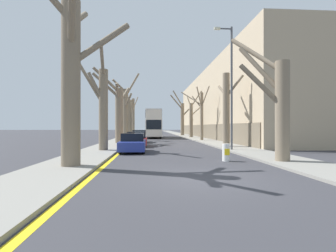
{
  "coord_description": "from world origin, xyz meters",
  "views": [
    {
      "loc": [
        -1.7,
        -9.18,
        1.81
      ],
      "look_at": [
        0.97,
        28.96,
        1.93
      ],
      "focal_mm": 28.0,
      "sensor_mm": 36.0,
      "label": 1
    }
  ],
  "objects_px": {
    "street_tree_left_3": "(126,111)",
    "street_tree_left_5": "(133,114)",
    "street_tree_right_0": "(278,103)",
    "lamp_post": "(230,83)",
    "street_tree_right_2": "(201,113)",
    "parked_car_0": "(133,143)",
    "street_tree_right_1": "(226,108)",
    "parked_car_2": "(139,137)",
    "traffic_bollard": "(226,152)",
    "street_tree_right_3": "(192,118)",
    "street_tree_right_4": "(182,117)",
    "street_tree_left_0": "(72,73)",
    "double_decker_bus": "(153,122)",
    "street_tree_left_4": "(129,116)",
    "street_tree_left_1": "(102,106)",
    "street_tree_left_2": "(118,110)"
  },
  "relations": [
    {
      "from": "street_tree_right_0",
      "to": "lamp_post",
      "type": "height_order",
      "value": "lamp_post"
    },
    {
      "from": "street_tree_left_1",
      "to": "street_tree_right_2",
      "type": "height_order",
      "value": "street_tree_left_1"
    },
    {
      "from": "street_tree_left_3",
      "to": "parked_car_2",
      "type": "height_order",
      "value": "street_tree_left_3"
    },
    {
      "from": "street_tree_left_0",
      "to": "parked_car_0",
      "type": "distance_m",
      "value": 8.31
    },
    {
      "from": "parked_car_0",
      "to": "traffic_bollard",
      "type": "relative_size",
      "value": 4.31
    },
    {
      "from": "street_tree_right_4",
      "to": "street_tree_right_0",
      "type": "bearing_deg",
      "value": -90.15
    },
    {
      "from": "double_decker_bus",
      "to": "traffic_bollard",
      "type": "relative_size",
      "value": 12.18
    },
    {
      "from": "street_tree_right_2",
      "to": "parked_car_2",
      "type": "distance_m",
      "value": 8.8
    },
    {
      "from": "lamp_post",
      "to": "street_tree_right_4",
      "type": "bearing_deg",
      "value": 89.14
    },
    {
      "from": "street_tree_left_1",
      "to": "street_tree_left_5",
      "type": "relative_size",
      "value": 0.83
    },
    {
      "from": "double_decker_bus",
      "to": "parked_car_2",
      "type": "distance_m",
      "value": 13.51
    },
    {
      "from": "street_tree_left_4",
      "to": "street_tree_right_2",
      "type": "distance_m",
      "value": 13.72
    },
    {
      "from": "street_tree_left_0",
      "to": "lamp_post",
      "type": "bearing_deg",
      "value": 38.52
    },
    {
      "from": "street_tree_left_3",
      "to": "street_tree_right_1",
      "type": "height_order",
      "value": "street_tree_left_3"
    },
    {
      "from": "traffic_bollard",
      "to": "street_tree_left_0",
      "type": "bearing_deg",
      "value": -165.81
    },
    {
      "from": "street_tree_left_4",
      "to": "street_tree_right_2",
      "type": "xyz_separation_m",
      "value": [
        10.0,
        -9.4,
        0.04
      ]
    },
    {
      "from": "street_tree_left_5",
      "to": "street_tree_right_4",
      "type": "relative_size",
      "value": 0.95
    },
    {
      "from": "street_tree_left_0",
      "to": "street_tree_left_2",
      "type": "relative_size",
      "value": 1.09
    },
    {
      "from": "street_tree_left_3",
      "to": "street_tree_left_5",
      "type": "bearing_deg",
      "value": 90.27
    },
    {
      "from": "street_tree_right_3",
      "to": "lamp_post",
      "type": "height_order",
      "value": "lamp_post"
    },
    {
      "from": "street_tree_left_1",
      "to": "street_tree_left_2",
      "type": "relative_size",
      "value": 0.93
    },
    {
      "from": "street_tree_right_1",
      "to": "street_tree_right_2",
      "type": "distance_m",
      "value": 10.86
    },
    {
      "from": "street_tree_left_1",
      "to": "street_tree_right_1",
      "type": "bearing_deg",
      "value": 16.62
    },
    {
      "from": "lamp_post",
      "to": "street_tree_left_3",
      "type": "bearing_deg",
      "value": 119.96
    },
    {
      "from": "street_tree_left_0",
      "to": "street_tree_right_1",
      "type": "relative_size",
      "value": 1.32
    },
    {
      "from": "street_tree_right_2",
      "to": "parked_car_0",
      "type": "distance_m",
      "value": 16.67
    },
    {
      "from": "parked_car_0",
      "to": "traffic_bollard",
      "type": "xyz_separation_m",
      "value": [
        5.23,
        -5.33,
        -0.19
      ]
    },
    {
      "from": "street_tree_right_1",
      "to": "street_tree_right_4",
      "type": "distance_m",
      "value": 30.55
    },
    {
      "from": "street_tree_left_3",
      "to": "street_tree_left_5",
      "type": "relative_size",
      "value": 1.03
    },
    {
      "from": "street_tree_left_2",
      "to": "traffic_bollard",
      "type": "bearing_deg",
      "value": -63.0
    },
    {
      "from": "street_tree_right_1",
      "to": "street_tree_right_4",
      "type": "xyz_separation_m",
      "value": [
        -0.16,
        30.54,
        0.35
      ]
    },
    {
      "from": "double_decker_bus",
      "to": "street_tree_right_2",
      "type": "bearing_deg",
      "value": -59.96
    },
    {
      "from": "street_tree_right_4",
      "to": "parked_car_2",
      "type": "distance_m",
      "value": 24.06
    },
    {
      "from": "street_tree_right_2",
      "to": "street_tree_left_3",
      "type": "bearing_deg",
      "value": 169.06
    },
    {
      "from": "street_tree_left_2",
      "to": "street_tree_right_1",
      "type": "distance_m",
      "value": 11.53
    },
    {
      "from": "street_tree_left_3",
      "to": "street_tree_right_3",
      "type": "bearing_deg",
      "value": 37.27
    },
    {
      "from": "street_tree_right_0",
      "to": "street_tree_right_4",
      "type": "height_order",
      "value": "street_tree_right_4"
    },
    {
      "from": "street_tree_left_4",
      "to": "lamp_post",
      "type": "bearing_deg",
      "value": -68.17
    },
    {
      "from": "double_decker_bus",
      "to": "street_tree_left_4",
      "type": "bearing_deg",
      "value": -166.06
    },
    {
      "from": "street_tree_right_4",
      "to": "double_decker_bus",
      "type": "relative_size",
      "value": 0.83
    },
    {
      "from": "street_tree_left_5",
      "to": "street_tree_right_0",
      "type": "distance_m",
      "value": 39.42
    },
    {
      "from": "street_tree_right_1",
      "to": "street_tree_right_2",
      "type": "xyz_separation_m",
      "value": [
        -0.1,
        10.86,
        0.08
      ]
    },
    {
      "from": "street_tree_right_3",
      "to": "street_tree_right_4",
      "type": "bearing_deg",
      "value": 92.13
    },
    {
      "from": "street_tree_left_3",
      "to": "parked_car_0",
      "type": "xyz_separation_m",
      "value": [
        2.0,
        -16.34,
        -3.28
      ]
    },
    {
      "from": "double_decker_bus",
      "to": "street_tree_right_1",
      "type": "bearing_deg",
      "value": -73.96
    },
    {
      "from": "street_tree_left_3",
      "to": "street_tree_right_3",
      "type": "height_order",
      "value": "street_tree_left_3"
    },
    {
      "from": "street_tree_left_3",
      "to": "street_tree_left_4",
      "type": "distance_m",
      "value": 7.51
    },
    {
      "from": "double_decker_bus",
      "to": "street_tree_left_1",
      "type": "bearing_deg",
      "value": -99.51
    },
    {
      "from": "street_tree_right_4",
      "to": "parked_car_2",
      "type": "bearing_deg",
      "value": -108.96
    },
    {
      "from": "street_tree_left_5",
      "to": "double_decker_bus",
      "type": "relative_size",
      "value": 0.79
    }
  ]
}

